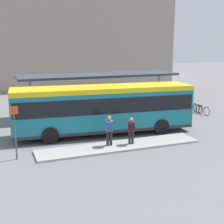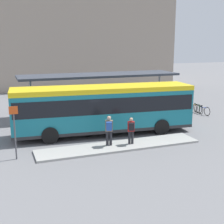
% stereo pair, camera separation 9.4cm
% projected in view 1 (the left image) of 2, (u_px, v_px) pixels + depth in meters
% --- Properties ---
extents(ground_plane, '(120.00, 120.00, 0.00)m').
position_uv_depth(ground_plane, '(104.00, 133.00, 20.76)').
color(ground_plane, slate).
extents(curb_island, '(9.64, 1.80, 0.12)m').
position_uv_depth(curb_island, '(120.00, 146.00, 18.05)').
color(curb_island, '#9E9E99').
rests_on(curb_island, ground_plane).
extents(city_bus, '(11.84, 3.52, 3.16)m').
position_uv_depth(city_bus, '(104.00, 106.00, 20.36)').
color(city_bus, '#197284').
rests_on(city_bus, ground_plane).
extents(pedestrian_waiting, '(0.44, 0.48, 1.58)m').
position_uv_depth(pedestrian_waiting, '(131.00, 129.00, 18.06)').
color(pedestrian_waiting, '#232328').
rests_on(pedestrian_waiting, curb_island).
extents(pedestrian_companion, '(0.49, 0.53, 1.74)m').
position_uv_depth(pedestrian_companion, '(109.00, 129.00, 17.76)').
color(pedestrian_companion, '#232328').
rests_on(pedestrian_companion, curb_island).
extents(bicycle_blue, '(0.48, 1.74, 0.75)m').
position_uv_depth(bicycle_blue, '(203.00, 110.00, 26.21)').
color(bicycle_blue, black).
rests_on(bicycle_blue, ground_plane).
extents(bicycle_green, '(0.48, 1.71, 0.74)m').
position_uv_depth(bicycle_green, '(198.00, 109.00, 26.81)').
color(bicycle_green, black).
rests_on(bicycle_green, ground_plane).
extents(bicycle_orange, '(0.48, 1.76, 0.76)m').
position_uv_depth(bicycle_orange, '(193.00, 107.00, 27.40)').
color(bicycle_orange, black).
rests_on(bicycle_orange, ground_plane).
extents(station_shelter, '(13.21, 3.35, 3.38)m').
position_uv_depth(station_shelter, '(99.00, 75.00, 25.74)').
color(station_shelter, '#383D47').
rests_on(station_shelter, ground_plane).
extents(potted_planter_near_shelter, '(1.03, 1.03, 1.40)m').
position_uv_depth(potted_planter_near_shelter, '(119.00, 111.00, 24.11)').
color(potted_planter_near_shelter, slate).
rests_on(potted_planter_near_shelter, ground_plane).
extents(platform_sign, '(0.44, 0.08, 2.80)m').
position_uv_depth(platform_sign, '(15.00, 130.00, 15.85)').
color(platform_sign, '#4C4C51').
rests_on(platform_sign, ground_plane).
extents(station_building, '(24.26, 13.90, 15.64)m').
position_uv_depth(station_building, '(76.00, 29.00, 45.14)').
color(station_building, gray).
rests_on(station_building, ground_plane).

